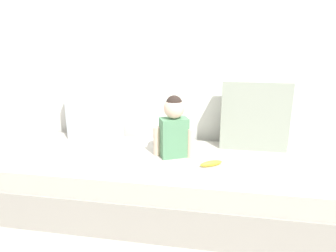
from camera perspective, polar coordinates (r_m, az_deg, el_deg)
The scene contains 7 objects.
ground_plane at distance 2.48m, azimuth -0.84°, elevation -15.09°, with size 12.00×12.00×0.00m, color #B2ADA3.
back_wall at distance 2.66m, azimuth 1.36°, elevation 12.89°, with size 5.63×0.10×2.25m, color white.
couch at distance 2.37m, azimuth -0.87°, elevation -10.79°, with size 2.43×0.88×0.43m.
throw_pillow_left at distance 2.69m, azimuth -13.71°, elevation 3.66°, with size 0.46×0.16×0.58m, color #B2BCC6.
throw_pillow_right at distance 2.49m, azimuth 15.86°, elevation 1.98°, with size 0.52×0.16×0.54m, color #99A393.
toddler at distance 2.23m, azimuth 1.12°, elevation -0.12°, with size 0.31×0.20×0.47m.
banana at distance 2.16m, azimuth 8.12°, elevation -6.95°, with size 0.17×0.04×0.04m, color yellow.
Camera 1 is at (0.39, -2.06, 1.32)m, focal length 32.51 mm.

